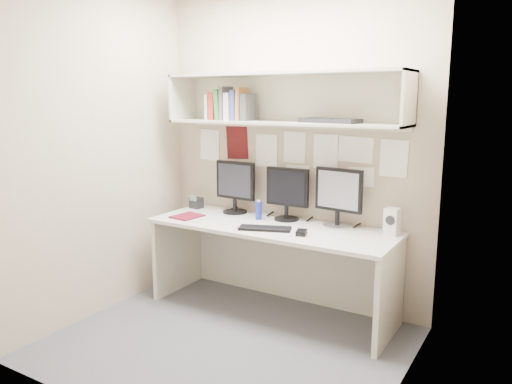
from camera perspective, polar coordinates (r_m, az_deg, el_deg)
The scene contains 19 objects.
floor at distance 3.73m, azimuth -3.36°, elevation -16.89°, with size 2.40×2.00×0.01m, color #4A4A4F.
wall_back at distance 4.19m, azimuth 4.21°, elevation 4.85°, with size 2.40×0.02×2.60m, color tan.
wall_front at distance 2.58m, azimuth -16.29°, elevation 0.80°, with size 2.40×0.02×2.60m, color tan.
wall_left at distance 4.13m, azimuth -17.49°, elevation 4.30°, with size 0.02×2.00×2.60m, color tan.
wall_right at distance 2.83m, azimuth 16.83°, elevation 1.62°, with size 0.02×2.00×2.60m, color tan.
desk at distance 4.09m, azimuth 1.79°, elevation -8.72°, with size 2.00×0.70×0.73m.
overhead_hutch at distance 4.04m, azimuth 3.38°, elevation 10.61°, with size 2.00×0.38×0.40m.
pinned_papers at distance 4.19m, azimuth 4.16°, elevation 4.16°, with size 1.92×0.01×0.48m, color white, non-canonical shape.
monitor_left at distance 4.36m, azimuth -2.38°, elevation 0.83°, with size 0.39×0.21×0.45m.
monitor_center at distance 4.11m, azimuth 3.59°, elevation 0.08°, with size 0.37×0.20×0.43m.
monitor_right at distance 3.92m, azimuth 9.40°, elevation -0.35°, with size 0.40×0.22×0.46m.
keyboard at distance 3.84m, azimuth 1.02°, elevation -4.18°, with size 0.40×0.14×0.02m, color black.
mouse at distance 3.71m, azimuth 5.21°, elevation -4.64°, with size 0.07×0.11×0.03m, color black.
speaker at distance 3.81m, azimuth 15.28°, elevation -3.27°, with size 0.11×0.11×0.20m.
blue_bottle at distance 4.14m, azimuth 0.30°, elevation -2.10°, with size 0.05×0.05×0.16m.
maroon_notebook at distance 4.28m, azimuth -7.87°, elevation -2.77°, with size 0.20×0.25×0.01m, color maroon.
desk_phone at distance 4.61m, azimuth -6.84°, elevation -1.21°, with size 0.12×0.11×0.13m.
book_stack at distance 4.25m, azimuth -2.96°, elevation 9.83°, with size 0.41×0.17×0.28m.
hutch_tray at distance 3.84m, azimuth 8.46°, elevation 8.08°, with size 0.46×0.18×0.03m, color black.
Camera 1 is at (1.88, -2.72, 1.72)m, focal length 35.00 mm.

